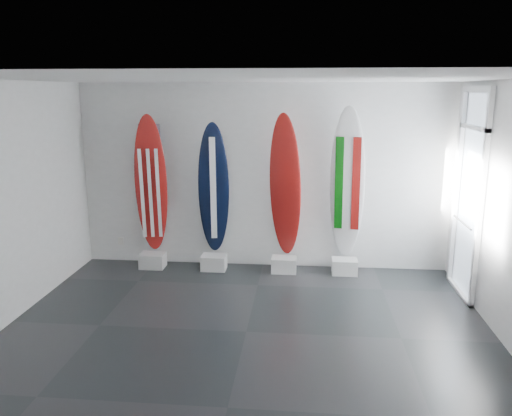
# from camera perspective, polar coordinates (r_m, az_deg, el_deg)

# --- Properties ---
(floor) EXTENTS (6.00, 6.00, 0.00)m
(floor) POSITION_cam_1_polar(r_m,az_deg,el_deg) (6.42, -1.09, -13.60)
(floor) COLOR black
(floor) RESTS_ON ground
(ceiling) EXTENTS (6.00, 6.00, 0.00)m
(ceiling) POSITION_cam_1_polar(r_m,az_deg,el_deg) (5.75, -1.22, 14.23)
(ceiling) COLOR white
(ceiling) RESTS_ON wall_back
(wall_back) EXTENTS (6.00, 0.00, 6.00)m
(wall_back) POSITION_cam_1_polar(r_m,az_deg,el_deg) (8.35, 0.80, 3.48)
(wall_back) COLOR silver
(wall_back) RESTS_ON ground
(wall_front) EXTENTS (6.00, 0.00, 6.00)m
(wall_front) POSITION_cam_1_polar(r_m,az_deg,el_deg) (3.55, -5.81, -9.78)
(wall_front) COLOR silver
(wall_front) RESTS_ON ground
(display_block_usa) EXTENTS (0.40, 0.30, 0.24)m
(display_block_usa) POSITION_cam_1_polar(r_m,az_deg,el_deg) (8.71, -11.42, -5.74)
(display_block_usa) COLOR silver
(display_block_usa) RESTS_ON floor
(surfboard_usa) EXTENTS (0.57, 0.44, 2.29)m
(surfboard_usa) POSITION_cam_1_polar(r_m,az_deg,el_deg) (8.49, -11.60, 2.56)
(surfboard_usa) COLOR maroon
(surfboard_usa) RESTS_ON display_block_usa
(display_block_navy) EXTENTS (0.40, 0.30, 0.24)m
(display_block_navy) POSITION_cam_1_polar(r_m,az_deg,el_deg) (8.48, -4.70, -6.05)
(display_block_navy) COLOR silver
(display_block_navy) RESTS_ON floor
(surfboard_navy) EXTENTS (0.55, 0.48, 2.18)m
(surfboard_navy) POSITION_cam_1_polar(r_m,az_deg,el_deg) (8.26, -4.73, 2.08)
(surfboard_navy) COLOR black
(surfboard_navy) RESTS_ON display_block_navy
(display_block_swiss) EXTENTS (0.40, 0.30, 0.24)m
(display_block_swiss) POSITION_cam_1_polar(r_m,az_deg,el_deg) (8.36, 3.13, -6.30)
(display_block_swiss) COLOR silver
(display_block_swiss) RESTS_ON floor
(surfboard_swiss) EXTENTS (0.60, 0.46, 2.32)m
(surfboard_swiss) POSITION_cam_1_polar(r_m,az_deg,el_deg) (8.13, 3.27, 2.45)
(surfboard_swiss) COLOR maroon
(surfboard_swiss) RESTS_ON display_block_swiss
(display_block_italy) EXTENTS (0.40, 0.30, 0.24)m
(display_block_italy) POSITION_cam_1_polar(r_m,az_deg,el_deg) (8.38, 9.81, -6.42)
(display_block_italy) COLOR silver
(display_block_italy) RESTS_ON floor
(surfboard_italy) EXTENTS (0.59, 0.37, 2.42)m
(surfboard_italy) POSITION_cam_1_polar(r_m,az_deg,el_deg) (8.14, 10.12, 2.67)
(surfboard_italy) COLOR white
(surfboard_italy) RESTS_ON display_block_italy
(wall_outlet) EXTENTS (0.09, 0.02, 0.13)m
(wall_outlet) POSITION_cam_1_polar(r_m,az_deg,el_deg) (9.11, -14.81, -3.57)
(wall_outlet) COLOR silver
(wall_outlet) RESTS_ON wall_back
(glass_door) EXTENTS (0.12, 1.16, 2.85)m
(glass_door) POSITION_cam_1_polar(r_m,az_deg,el_deg) (7.75, 22.64, 1.18)
(glass_door) COLOR white
(glass_door) RESTS_ON floor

